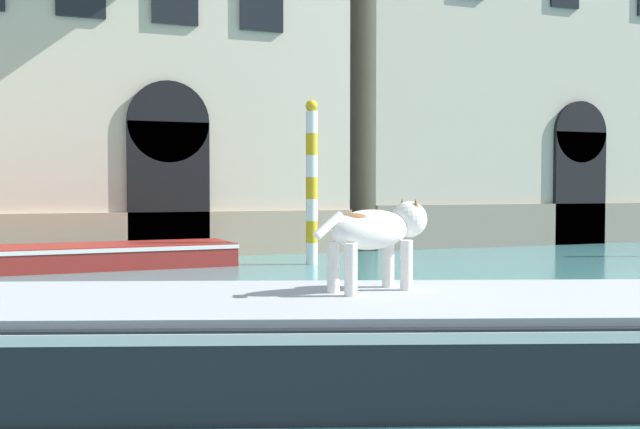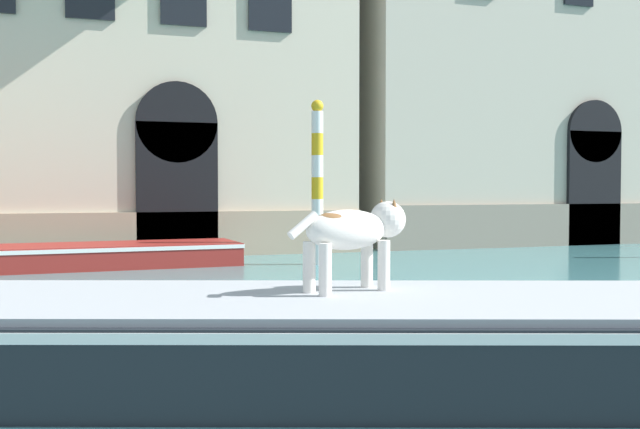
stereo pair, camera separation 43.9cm
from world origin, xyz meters
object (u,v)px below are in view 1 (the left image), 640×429
dog_on_deck (378,231)px  mooring_pole_0 (312,182)px  boat_foreground (365,337)px  boat_moored_near_palazzo (63,257)px

dog_on_deck → mooring_pole_0: bearing=58.5°
boat_foreground → dog_on_deck: (0.26, 0.28, 0.88)m
boat_foreground → mooring_pole_0: mooring_pole_0 is taller
boat_moored_near_palazzo → mooring_pole_0: size_ratio=1.98×
boat_moored_near_palazzo → mooring_pole_0: bearing=-12.8°
dog_on_deck → boat_moored_near_palazzo: (-2.37, 9.91, -1.02)m
boat_moored_near_palazzo → mooring_pole_0: 5.34m
dog_on_deck → boat_moored_near_palazzo: dog_on_deck is taller
boat_foreground → mooring_pole_0: bearing=91.6°
boat_foreground → mooring_pole_0: (2.92, 9.27, 1.39)m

